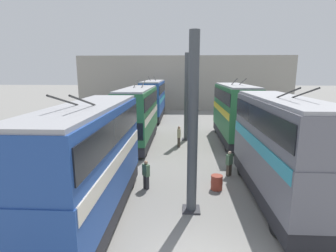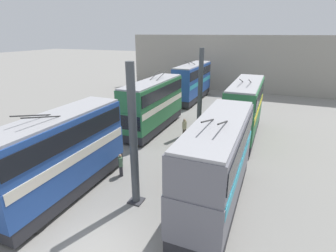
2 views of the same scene
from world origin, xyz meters
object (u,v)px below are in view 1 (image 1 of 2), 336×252
bus_right_near (90,157)px  bus_left_far (234,110)px  bus_left_near (281,143)px  person_by_left_row (229,163)px  bus_right_far (153,97)px  bus_right_mid (138,113)px  oil_drum (217,182)px  person_by_right_row (146,174)px  person_aisle_midway (179,136)px

bus_right_near → bus_left_far: bearing=-32.3°
bus_left_near → person_by_left_row: bus_left_near is taller
bus_right_far → person_by_left_row: 21.33m
bus_right_mid → bus_right_far: bearing=-0.0°
bus_left_near → bus_right_near: (-2.23, 8.59, -0.08)m
bus_right_mid → oil_drum: bus_right_mid is taller
person_by_right_row → person_by_left_row: (2.07, -4.85, -0.01)m
person_aisle_midway → bus_left_far: bearing=-147.6°
oil_drum → person_by_left_row: bearing=-26.9°
bus_left_far → bus_right_far: (11.73, 8.59, -0.02)m
bus_right_near → person_by_left_row: size_ratio=5.80×
bus_right_far → bus_right_mid: bearing=180.0°
person_by_right_row → person_by_left_row: size_ratio=1.01×
person_aisle_midway → oil_drum: bearing=113.0°
bus_left_far → bus_right_mid: bus_left_far is taller
bus_right_mid → oil_drum: bearing=-147.7°
bus_left_near → bus_right_near: bearing=104.6°
bus_right_near → bus_right_mid: 12.33m
bus_right_mid → oil_drum: (-9.11, -5.76, -2.39)m
person_by_right_row → person_by_left_row: bearing=-17.4°
bus_left_far → person_aisle_midway: 5.79m
bus_right_far → oil_drum: size_ratio=13.27×
bus_right_far → person_aisle_midway: bearing=-165.4°
bus_left_near → bus_right_mid: 13.26m
bus_right_mid → person_by_right_row: (-9.20, -1.91, -1.95)m
bus_right_mid → person_by_left_row: bus_right_mid is taller
person_aisle_midway → bus_left_near: bearing=126.8°
person_by_left_row → person_aisle_midway: bearing=162.1°
bus_right_mid → bus_left_far: bearing=-81.6°
bus_left_near → person_by_right_row: 7.05m
person_by_left_row → person_aisle_midway: person_aisle_midway is taller
bus_left_near → person_aisle_midway: 10.59m
bus_right_near → person_by_left_row: bus_right_near is taller
bus_left_far → person_aisle_midway: size_ratio=5.23×
bus_left_far → bus_right_far: size_ratio=0.90×
person_by_right_row → person_aisle_midway: (8.24, -1.71, 0.13)m
bus_right_far → person_aisle_midway: 14.54m
bus_left_near → bus_right_far: size_ratio=0.86×
bus_left_near → bus_left_far: 11.37m
bus_right_near → oil_drum: 7.03m
bus_left_near → bus_left_far: size_ratio=0.95×
bus_right_far → oil_drum: bearing=-165.4°
bus_right_near → bus_right_far: size_ratio=0.86×
bus_left_far → oil_drum: bearing=164.7°
bus_left_near → bus_left_far: (11.37, -0.00, 0.03)m
bus_right_mid → person_aisle_midway: size_ratio=5.35×
bus_right_near → person_by_left_row: 8.76m
bus_left_far → bus_right_mid: bearing=98.4°
person_aisle_midway → bus_right_mid: bearing=-6.5°
bus_right_far → oil_drum: (-22.10, -5.76, -2.51)m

